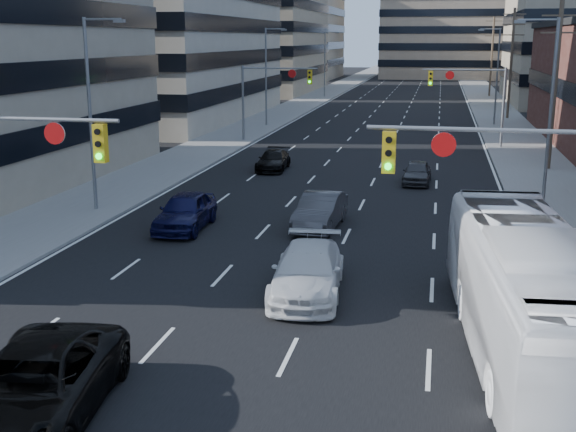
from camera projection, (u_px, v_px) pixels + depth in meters
The scene contains 23 objects.
road_surface at pixel (412, 82), 136.98m from camera, with size 18.00×300.00×0.02m, color black.
sidewalk_left at pixel (352, 81), 139.25m from camera, with size 5.00×300.00×0.15m, color slate.
sidewalk_right at pixel (474, 82), 134.69m from camera, with size 5.00×300.00×0.15m, color slate.
office_left_far at pixel (249, 39), 111.31m from camera, with size 20.00×30.00×16.00m, color gray.
bg_block_left at pixel (279, 29), 149.64m from camera, with size 24.00×24.00×20.00m, color #ADA089.
signal_near_right at pixel (519, 188), 18.52m from camera, with size 6.59×0.33×6.00m.
signal_far_left at pixel (271, 88), 56.69m from camera, with size 6.09×0.33×6.00m.
signal_far_right at pixel (472, 90), 53.64m from camera, with size 6.09×0.33×6.00m.
utility_pole_block at pixel (556, 77), 43.84m from camera, with size 2.20×0.28×11.00m.
utility_pole_midblock at pixel (511, 62), 72.36m from camera, with size 2.20×0.28×11.00m.
utility_pole_distant at pixel (492, 55), 100.87m from camera, with size 2.20×0.28×11.00m.
streetlight_left_near at pixel (93, 106), 33.28m from camera, with size 2.03×0.22×9.00m.
streetlight_left_mid at pixel (268, 72), 66.54m from camera, with size 2.03×0.22×9.00m.
streetlight_left_far at pixel (326, 61), 99.81m from camera, with size 2.03×0.22×9.00m.
streetlight_right_near at pixel (548, 104), 33.93m from camera, with size 2.03×0.22×9.00m.
streetlight_right_far at pixel (496, 72), 67.20m from camera, with size 2.03×0.22×9.00m.
black_pickup at pixel (33, 388), 15.36m from camera, with size 2.77×6.00×1.67m, color black.
white_van at pixel (308, 271), 23.20m from camera, with size 2.18×5.37×1.56m, color silver.
transit_bus at pixel (530, 294), 18.42m from camera, with size 2.88×12.31×3.43m, color white.
sedan_blue at pixel (185, 211), 31.17m from camera, with size 1.89×4.71×1.60m, color black.
sedan_grey_center at pixel (320, 211), 31.35m from camera, with size 1.61×4.61×1.52m, color #38383B.
sedan_black_far at pixel (273, 160), 45.29m from camera, with size 1.73×4.27×1.24m, color black.
sedan_grey_right at pixel (417, 172), 41.08m from camera, with size 1.53×3.81×1.30m, color #37383A.
Camera 1 is at (5.34, -10.98, 8.07)m, focal length 45.00 mm.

